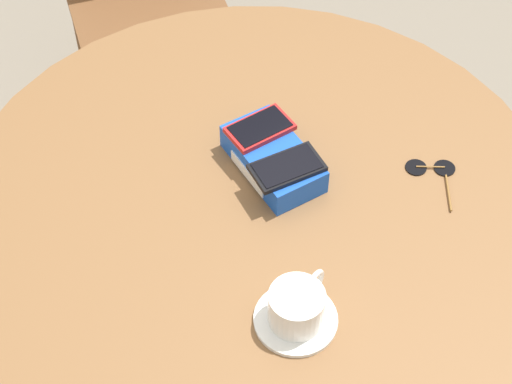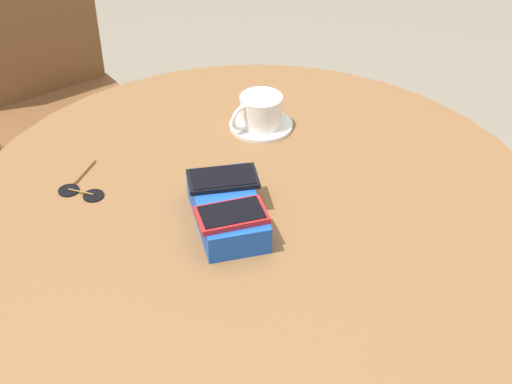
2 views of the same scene
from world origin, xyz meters
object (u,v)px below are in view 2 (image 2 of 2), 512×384
object	(u,v)px
chair_far_side	(62,108)
sunglasses	(82,190)
round_table	(256,239)
coffee_cup	(260,110)
phone_red	(232,215)
phone_black	(223,179)
saucer	(261,125)
phone_box	(227,211)

from	to	relation	value
chair_far_side	sunglasses	bearing A→B (deg)	175.62
round_table	coffee_cup	size ratio (longest dim) A/B	9.06
round_table	phone_red	xyz separation A→B (m)	(-0.09, 0.08, 0.15)
phone_black	coffee_cup	bearing A→B (deg)	-36.76
round_table	saucer	world-z (taller)	saucer
sunglasses	phone_black	bearing A→B (deg)	-120.39
round_table	phone_box	size ratio (longest dim) A/B	5.16
round_table	coffee_cup	distance (m)	0.29
sunglasses	chair_far_side	distance (m)	0.86
phone_red	chair_far_side	bearing A→B (deg)	8.08
sunglasses	phone_red	bearing A→B (deg)	-138.59
phone_box	saucer	xyz separation A→B (m)	(0.27, -0.18, -0.02)
phone_box	coffee_cup	world-z (taller)	coffee_cup
coffee_cup	chair_far_side	xyz separation A→B (m)	(0.73, 0.34, -0.32)
coffee_cup	chair_far_side	bearing A→B (deg)	24.69
chair_far_side	saucer	bearing A→B (deg)	-155.13
phone_red	saucer	bearing A→B (deg)	-30.30
coffee_cup	chair_far_side	distance (m)	0.87
phone_red	chair_far_side	distance (m)	1.12
coffee_cup	chair_far_side	size ratio (longest dim) A/B	0.14
phone_box	phone_red	distance (m)	0.06
phone_black	coffee_cup	distance (m)	0.28
phone_red	coffee_cup	distance (m)	0.37
saucer	chair_far_side	size ratio (longest dim) A/B	0.15
phone_box	phone_red	xyz separation A→B (m)	(-0.05, 0.01, 0.03)
round_table	saucer	bearing A→B (deg)	-24.76
saucer	sunglasses	bearing A→B (deg)	101.70
phone_black	sunglasses	world-z (taller)	phone_black
saucer	chair_far_side	bearing A→B (deg)	24.87
round_table	phone_red	bearing A→B (deg)	137.70
saucer	chair_far_side	distance (m)	0.85
round_table	phone_box	bearing A→B (deg)	118.55
coffee_cup	saucer	bearing A→B (deg)	-73.59
round_table	sunglasses	size ratio (longest dim) A/B	8.25
round_table	phone_black	distance (m)	0.16
phone_red	saucer	xyz separation A→B (m)	(0.32, -0.19, -0.05)
phone_box	chair_far_side	bearing A→B (deg)	9.07
phone_box	chair_far_side	xyz separation A→B (m)	(1.01, 0.16, -0.30)
phone_black	saucer	world-z (taller)	phone_black
round_table	phone_box	distance (m)	0.14
phone_box	sunglasses	xyz separation A→B (m)	(0.19, 0.22, -0.02)
phone_black	phone_box	bearing A→B (deg)	167.28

